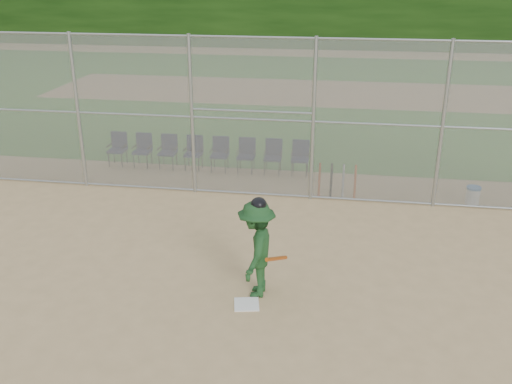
# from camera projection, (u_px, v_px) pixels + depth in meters

# --- Properties ---
(ground) EXTENTS (100.00, 100.00, 0.00)m
(ground) POSITION_uv_depth(u_px,v_px,m) (234.00, 302.00, 9.97)
(ground) COLOR tan
(ground) RESTS_ON ground
(grass_strip) EXTENTS (100.00, 100.00, 0.00)m
(grass_strip) POSITION_uv_depth(u_px,v_px,m) (308.00, 92.00, 26.49)
(grass_strip) COLOR #29641E
(grass_strip) RESTS_ON ground
(dirt_patch_far) EXTENTS (24.00, 24.00, 0.00)m
(dirt_patch_far) POSITION_uv_depth(u_px,v_px,m) (308.00, 92.00, 26.49)
(dirt_patch_far) COLOR tan
(dirt_patch_far) RESTS_ON ground
(backstop_fence) EXTENTS (16.09, 0.09, 4.00)m
(backstop_fence) POSITION_uv_depth(u_px,v_px,m) (272.00, 117.00, 13.80)
(backstop_fence) COLOR gray
(backstop_fence) RESTS_ON ground
(home_plate) EXTENTS (0.50, 0.50, 0.02)m
(home_plate) POSITION_uv_depth(u_px,v_px,m) (247.00, 304.00, 9.90)
(home_plate) COLOR white
(home_plate) RESTS_ON ground
(batter_at_plate) EXTENTS (0.90, 1.38, 1.86)m
(batter_at_plate) POSITION_uv_depth(u_px,v_px,m) (257.00, 249.00, 9.93)
(batter_at_plate) COLOR #1B451F
(batter_at_plate) RESTS_ON ground
(water_cooler) EXTENTS (0.35, 0.35, 0.44)m
(water_cooler) POSITION_uv_depth(u_px,v_px,m) (473.00, 195.00, 14.04)
(water_cooler) COLOR white
(water_cooler) RESTS_ON ground
(spare_bats) EXTENTS (0.96, 0.34, 0.84)m
(spare_bats) POSITION_uv_depth(u_px,v_px,m) (337.00, 181.00, 14.44)
(spare_bats) COLOR #D84C14
(spare_bats) RESTS_ON ground
(chair_0) EXTENTS (0.54, 0.52, 0.96)m
(chair_0) POSITION_uv_depth(u_px,v_px,m) (117.00, 150.00, 16.65)
(chair_0) COLOR #0F1838
(chair_0) RESTS_ON ground
(chair_1) EXTENTS (0.54, 0.52, 0.96)m
(chair_1) POSITION_uv_depth(u_px,v_px,m) (142.00, 151.00, 16.54)
(chair_1) COLOR #0F1838
(chair_1) RESTS_ON ground
(chair_2) EXTENTS (0.54, 0.52, 0.96)m
(chair_2) POSITION_uv_depth(u_px,v_px,m) (168.00, 152.00, 16.43)
(chair_2) COLOR #0F1838
(chair_2) RESTS_ON ground
(chair_3) EXTENTS (0.54, 0.52, 0.96)m
(chair_3) POSITION_uv_depth(u_px,v_px,m) (193.00, 153.00, 16.32)
(chair_3) COLOR #0F1838
(chair_3) RESTS_ON ground
(chair_4) EXTENTS (0.54, 0.52, 0.96)m
(chair_4) POSITION_uv_depth(u_px,v_px,m) (219.00, 155.00, 16.21)
(chair_4) COLOR #0F1838
(chair_4) RESTS_ON ground
(chair_5) EXTENTS (0.54, 0.52, 0.96)m
(chair_5) POSITION_uv_depth(u_px,v_px,m) (246.00, 156.00, 16.10)
(chair_5) COLOR #0F1838
(chair_5) RESTS_ON ground
(chair_6) EXTENTS (0.54, 0.52, 0.96)m
(chair_6) POSITION_uv_depth(u_px,v_px,m) (273.00, 157.00, 15.99)
(chair_6) COLOR #0F1838
(chair_6) RESTS_ON ground
(chair_7) EXTENTS (0.54, 0.52, 0.96)m
(chair_7) POSITION_uv_depth(u_px,v_px,m) (300.00, 159.00, 15.88)
(chair_7) COLOR #0F1838
(chair_7) RESTS_ON ground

